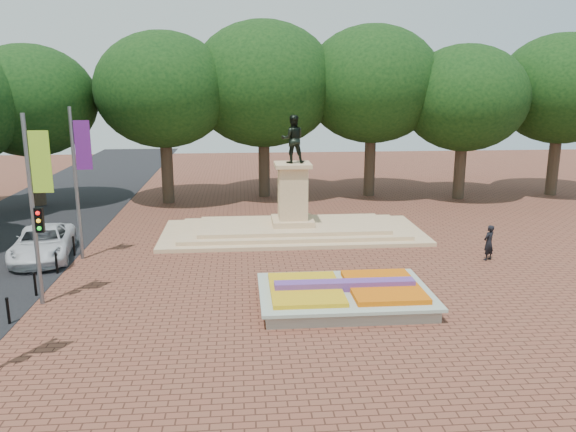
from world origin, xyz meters
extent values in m
plane|color=brown|center=(0.00, 0.00, 0.00)|extent=(90.00, 90.00, 0.00)
cube|color=gray|center=(1.00, -2.00, 0.23)|extent=(6.00, 4.00, 0.45)
cube|color=#A8B2A1|center=(1.00, -2.00, 0.50)|extent=(6.30, 4.30, 0.12)
cube|color=orange|center=(2.45, -2.00, 0.63)|extent=(2.60, 3.40, 0.22)
cube|color=yellow|center=(-0.45, -2.00, 0.62)|extent=(2.60, 3.40, 0.18)
cube|color=#542F82|center=(1.00, -2.00, 0.72)|extent=(5.20, 0.55, 0.38)
cube|color=tan|center=(0.00, 8.00, 0.10)|extent=(14.00, 6.00, 0.20)
cube|color=tan|center=(0.00, 8.00, 0.30)|extent=(12.00, 5.00, 0.20)
cube|color=tan|center=(0.00, 8.00, 0.50)|extent=(10.00, 4.00, 0.20)
cube|color=tan|center=(0.00, 8.00, 0.75)|extent=(2.20, 2.20, 0.30)
cube|color=tan|center=(0.00, 8.00, 2.30)|extent=(1.50, 1.50, 2.80)
cube|color=tan|center=(0.00, 8.00, 3.80)|extent=(1.90, 1.90, 0.20)
imported|color=black|center=(0.00, 8.00, 5.15)|extent=(1.22, 0.95, 2.50)
cylinder|color=#3A2A1F|center=(-16.00, 18.00, 2.00)|extent=(0.80, 0.80, 4.00)
ellipsoid|color=black|center=(-16.00, 18.00, 6.69)|extent=(8.80, 8.80, 7.48)
cylinder|color=#3A2A1F|center=(-8.00, 18.00, 2.00)|extent=(0.80, 0.80, 4.00)
ellipsoid|color=black|center=(-8.00, 18.00, 6.69)|extent=(8.80, 8.80, 7.48)
cylinder|color=#3A2A1F|center=(-1.00, 18.00, 2.00)|extent=(0.80, 0.80, 4.00)
ellipsoid|color=black|center=(-1.00, 18.00, 6.69)|extent=(8.80, 8.80, 7.48)
cylinder|color=#3A2A1F|center=(6.00, 18.00, 2.00)|extent=(0.80, 0.80, 4.00)
ellipsoid|color=black|center=(6.00, 18.00, 6.69)|extent=(8.80, 8.80, 7.48)
cylinder|color=#3A2A1F|center=(13.00, 18.00, 2.00)|extent=(0.80, 0.80, 4.00)
ellipsoid|color=black|center=(13.00, 18.00, 6.69)|extent=(8.80, 8.80, 7.48)
cylinder|color=#3A2A1F|center=(20.00, 18.00, 2.00)|extent=(0.80, 0.80, 4.00)
ellipsoid|color=black|center=(20.00, 18.00, 6.69)|extent=(8.80, 8.80, 7.48)
cylinder|color=slate|center=(-10.20, -1.00, 3.50)|extent=(0.16, 0.16, 7.00)
cube|color=#A0D52A|center=(-9.75, -1.00, 5.30)|extent=(0.70, 0.04, 2.20)
cylinder|color=slate|center=(-10.20, 4.50, 3.50)|extent=(0.16, 0.16, 7.00)
cube|color=#621C77|center=(-9.75, 4.50, 5.30)|extent=(0.70, 0.04, 2.20)
cube|color=black|center=(-10.00, -1.00, 3.20)|extent=(0.28, 0.18, 0.90)
cylinder|color=black|center=(-10.70, -2.80, 0.45)|extent=(0.10, 0.10, 0.90)
sphere|color=black|center=(-10.70, -2.80, 0.92)|extent=(0.12, 0.12, 0.12)
cylinder|color=black|center=(-10.70, -0.20, 0.45)|extent=(0.10, 0.10, 0.90)
sphere|color=black|center=(-10.70, -0.20, 0.92)|extent=(0.12, 0.12, 0.12)
cylinder|color=black|center=(-10.70, 2.40, 0.45)|extent=(0.10, 0.10, 0.90)
sphere|color=black|center=(-10.70, 2.40, 0.92)|extent=(0.12, 0.12, 0.12)
cylinder|color=black|center=(-10.70, 5.00, 0.45)|extent=(0.10, 0.10, 0.90)
sphere|color=black|center=(-10.70, 5.00, 0.92)|extent=(0.12, 0.12, 0.12)
imported|color=silver|center=(-12.00, 4.71, 0.74)|extent=(3.31, 5.67, 1.48)
imported|color=black|center=(8.60, 2.71, 0.83)|extent=(0.73, 0.66, 1.67)
camera|label=1|loc=(-2.75, -21.29, 8.00)|focal=35.00mm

